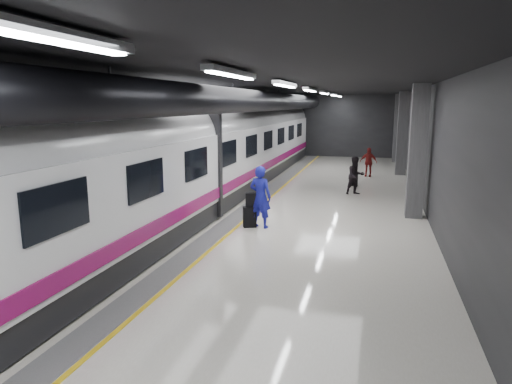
% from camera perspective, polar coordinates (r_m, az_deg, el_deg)
% --- Properties ---
extents(ground, '(40.00, 40.00, 0.00)m').
position_cam_1_polar(ground, '(15.03, 1.98, -3.84)').
color(ground, silver).
rests_on(ground, ground).
extents(platform_hall, '(10.02, 40.02, 4.51)m').
position_cam_1_polar(platform_hall, '(15.53, 1.82, 9.84)').
color(platform_hall, black).
rests_on(platform_hall, ground).
extents(train, '(3.05, 38.00, 4.05)m').
position_cam_1_polar(train, '(15.68, -9.65, 4.32)').
color(train, black).
rests_on(train, ground).
extents(traveler_main, '(0.79, 0.60, 1.96)m').
position_cam_1_polar(traveler_main, '(14.26, 0.55, -0.61)').
color(traveler_main, '#201AC7').
rests_on(traveler_main, ground).
extents(suitcase_main, '(0.47, 0.39, 0.65)m').
position_cam_1_polar(suitcase_main, '(14.43, -0.80, -3.13)').
color(suitcase_main, black).
rests_on(suitcase_main, ground).
extents(shoulder_bag, '(0.36, 0.25, 0.44)m').
position_cam_1_polar(shoulder_bag, '(14.33, -0.66, -0.98)').
color(shoulder_bag, black).
rests_on(shoulder_bag, suitcase_main).
extents(traveler_far_a, '(1.00, 0.93, 1.64)m').
position_cam_1_polar(traveler_far_a, '(19.98, 12.33, 2.01)').
color(traveler_far_a, black).
rests_on(traveler_far_a, ground).
extents(traveler_far_b, '(0.94, 0.49, 1.55)m').
position_cam_1_polar(traveler_far_b, '(25.25, 13.86, 3.66)').
color(traveler_far_b, maroon).
rests_on(traveler_far_b, ground).
extents(suitcase_far, '(0.43, 0.33, 0.56)m').
position_cam_1_polar(suitcase_far, '(22.20, 12.06, 1.49)').
color(suitcase_far, black).
rests_on(suitcase_far, ground).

